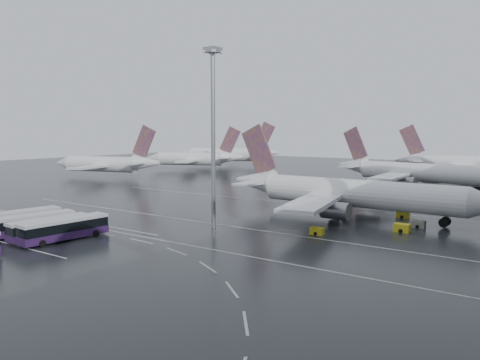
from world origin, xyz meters
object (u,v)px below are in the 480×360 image
Objects in this scene: bus_row_near_c at (50,227)px; jet_remote_mid at (196,159)px; gse_cart_belly_a at (402,228)px; gse_cart_belly_b at (418,224)px; jet_remote_far at (229,155)px; airliner_gate_b at (414,173)px; airliner_gate_c at (470,164)px; gse_cart_belly_e at (403,215)px; floodlight_mast at (213,116)px; bus_row_near_d at (65,228)px; gse_cart_belly_c at (317,231)px; jet_remote_west at (108,164)px; bus_row_near_b at (32,223)px; bus_row_near_a at (18,220)px; airliner_main at (345,193)px.

jet_remote_mid is at bearing 35.08° from bus_row_near_c.
gse_cart_belly_a is 5.28m from gse_cart_belly_b.
jet_remote_far is (-2.29, 25.82, 0.60)m from jet_remote_mid.
airliner_gate_b is at bearing 133.90° from jet_remote_far.
airliner_gate_c is 22.88× the size of gse_cart_belly_b.
gse_cart_belly_b is 8.78m from gse_cart_belly_e.
floodlight_mast is at bearing -33.35° from bus_row_near_c.
bus_row_near_d is 6.05× the size of gse_cart_belly_e.
gse_cart_belly_c is (3.96, -69.57, -3.78)m from airliner_gate_b.
jet_remote_west is 3.15× the size of bus_row_near_b.
airliner_gate_b is at bearing -176.57° from jet_remote_west.
bus_row_near_c is at bearing 91.54° from jet_remote_far.
bus_row_near_b is 4.30m from bus_row_near_c.
jet_remote_mid reaches higher than gse_cart_belly_e.
jet_remote_mid is at bearing 139.05° from gse_cart_belly_c.
gse_cart_belly_c is (-3.44, -112.75, -4.02)m from airliner_gate_c.
jet_remote_west is 92.83m from floodlight_mast.
gse_cart_belly_c is (40.37, 24.90, -1.21)m from bus_row_near_a.
gse_cart_belly_a is at bearing -45.71° from bus_row_near_c.
jet_remote_west is at bearing 61.18° from jet_remote_mid.
jet_remote_far is at bearing 137.33° from gse_cart_belly_a.
gse_cart_belly_b is (43.14, 39.41, -1.04)m from bus_row_near_c.
bus_row_near_b reaches higher than gse_cart_belly_c.
bus_row_near_b reaches higher than bus_row_near_c.
airliner_gate_c reaches higher than bus_row_near_c.
jet_remote_far is 142.46m from gse_cart_belly_c.
bus_row_near_d reaches higher than gse_cart_belly_e.
jet_remote_west reaches higher than gse_cart_belly_b.
airliner_gate_c is (5.93, 95.77, 0.23)m from airliner_main.
bus_row_near_d is (3.25, 0.32, 0.13)m from bus_row_near_c.
jet_remote_far is (-98.32, -6.59, 0.62)m from airliner_gate_c.
bus_row_near_b is at bearing -132.31° from gse_cart_belly_e.
airliner_gate_b reaches higher than bus_row_near_a.
bus_row_near_a reaches higher than gse_cart_belly_c.
jet_remote_far is 141.99m from bus_row_near_a.
jet_remote_far reaches higher than jet_remote_mid.
jet_remote_far is (1.65, 67.20, 0.56)m from jet_remote_west.
jet_remote_west is 110.91m from gse_cart_belly_a.
jet_remote_mid is 16.09× the size of gse_cart_belly_a.
airliner_main is 53.92m from bus_row_near_b.
jet_remote_far is 3.60× the size of bus_row_near_c.
airliner_gate_c is at bearing 159.66° from jet_remote_far.
airliner_main is at bearing 151.98° from jet_remote_west.
airliner_gate_b is at bearing -14.24° from bus_row_near_a.
bus_row_near_c is at bearing 120.51° from jet_remote_west.
airliner_main is 20.91× the size of gse_cart_belly_a.
gse_cart_belly_b is at bearing -42.54° from bus_row_near_c.
bus_row_near_a is at bearing -131.22° from airliner_main.
floodlight_mast reaches higher than gse_cart_belly_e.
airliner_gate_c reaches higher than gse_cart_belly_c.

